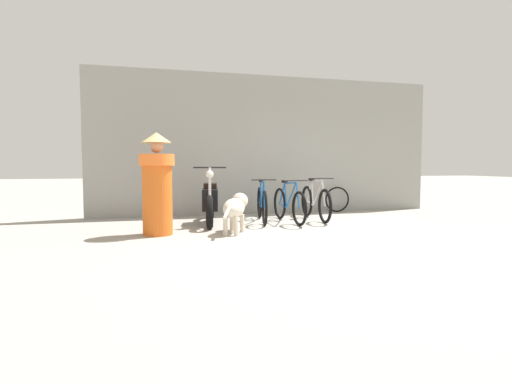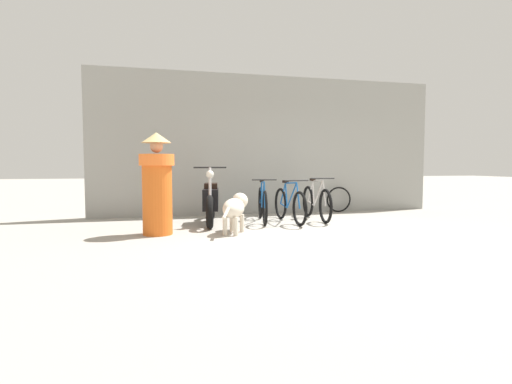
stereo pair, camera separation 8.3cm
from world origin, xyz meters
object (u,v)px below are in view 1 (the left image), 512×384
object	(u,v)px
stray_dog	(235,207)
spare_tire_left	(337,199)
bicycle_0	(262,204)
motorcycle	(210,202)
person_in_robes	(157,183)
bicycle_1	(289,205)
bicycle_2	(315,202)

from	to	relation	value
stray_dog	spare_tire_left	distance (m)	3.68
bicycle_0	motorcycle	bearing A→B (deg)	-76.01
stray_dog	person_in_robes	xyz separation A→B (m)	(-1.23, 0.14, 0.40)
bicycle_0	stray_dog	xyz separation A→B (m)	(-0.77, -1.14, 0.07)
bicycle_0	bicycle_1	distance (m)	0.53
bicycle_1	bicycle_2	xyz separation A→B (m)	(0.64, 0.22, 0.01)
bicycle_1	spare_tire_left	world-z (taller)	bicycle_1
bicycle_2	motorcycle	xyz separation A→B (m)	(-2.15, -0.07, 0.07)
bicycle_1	person_in_robes	distance (m)	2.64
motorcycle	stray_dog	xyz separation A→B (m)	(0.25, -1.08, -0.00)
bicycle_2	motorcycle	size ratio (longest dim) A/B	0.97
bicycle_0	bicycle_1	world-z (taller)	bicycle_0
motorcycle	bicycle_2	bearing A→B (deg)	101.08
bicycle_0	bicycle_2	world-z (taller)	bicycle_2
bicycle_0	motorcycle	size ratio (longest dim) A/B	0.95
bicycle_0	person_in_robes	xyz separation A→B (m)	(-2.00, -1.00, 0.47)
bicycle_0	person_in_robes	bearing A→B (deg)	-53.00
motorcycle	stray_dog	size ratio (longest dim) A/B	1.78
stray_dog	motorcycle	bearing A→B (deg)	40.70
bicycle_0	stray_dog	size ratio (longest dim) A/B	1.69
motorcycle	person_in_robes	world-z (taller)	person_in_robes
bicycle_1	motorcycle	world-z (taller)	motorcycle
bicycle_2	person_in_robes	bearing A→B (deg)	-68.07
bicycle_2	spare_tire_left	bearing A→B (deg)	140.87
motorcycle	bicycle_1	bearing A→B (deg)	93.41
spare_tire_left	bicycle_0	bearing A→B (deg)	-153.06
person_in_robes	bicycle_0	bearing A→B (deg)	-126.47
bicycle_2	motorcycle	distance (m)	2.15
person_in_robes	spare_tire_left	xyz separation A→B (m)	(4.15, 2.09, -0.52)
bicycle_1	spare_tire_left	bearing A→B (deg)	126.24
stray_dog	spare_tire_left	xyz separation A→B (m)	(2.92, 2.24, -0.12)
bicycle_1	motorcycle	bearing A→B (deg)	-97.83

